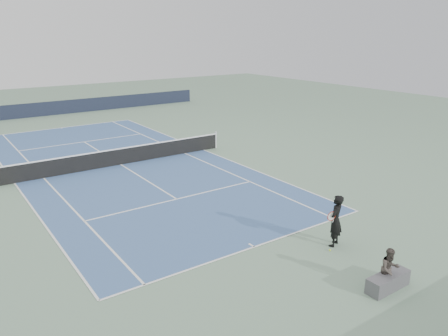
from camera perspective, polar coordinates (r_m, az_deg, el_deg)
ground at (r=25.00m, az=-13.32°, el=0.41°), size 80.00×80.00×0.00m
court_surface at (r=25.00m, az=-13.32°, el=0.43°), size 10.97×23.77×0.01m
tennis_net at (r=24.86m, az=-13.40°, el=1.52°), size 12.90×0.10×1.07m
windscreen_far at (r=41.68m, az=-22.76°, el=7.09°), size 30.00×0.25×1.20m
tennis_player at (r=15.50m, az=14.35°, el=-6.68°), size 0.87×0.74×1.85m
tennis_ball at (r=15.45m, az=13.68°, el=-10.38°), size 0.07×0.07×0.07m
spectator_bench at (r=13.68m, az=20.72°, el=-12.93°), size 1.54×0.97×1.28m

